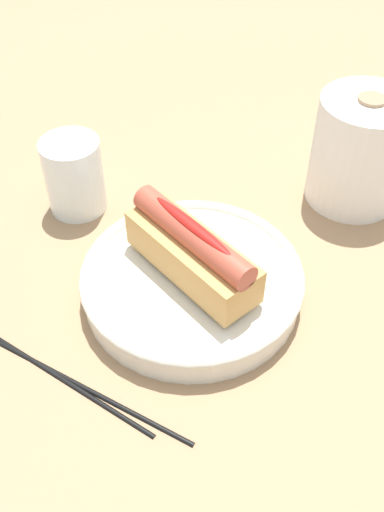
# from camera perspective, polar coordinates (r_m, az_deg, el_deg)

# --- Properties ---
(ground_plane) EXTENTS (2.40, 2.40, 0.00)m
(ground_plane) POSITION_cam_1_polar(r_m,az_deg,el_deg) (0.63, -0.01, -1.67)
(ground_plane) COLOR #9E7A56
(serving_bowl) EXTENTS (0.23, 0.23, 0.04)m
(serving_bowl) POSITION_cam_1_polar(r_m,az_deg,el_deg) (0.60, -0.00, -2.44)
(serving_bowl) COLOR silver
(serving_bowl) RESTS_ON ground_plane
(hotdog_front) EXTENTS (0.15, 0.06, 0.06)m
(hotdog_front) POSITION_cam_1_polar(r_m,az_deg,el_deg) (0.57, -0.00, 0.56)
(hotdog_front) COLOR tan
(hotdog_front) RESTS_ON serving_bowl
(water_glass) EXTENTS (0.07, 0.07, 0.09)m
(water_glass) POSITION_cam_1_polar(r_m,az_deg,el_deg) (0.70, -11.23, 7.28)
(water_glass) COLOR white
(water_glass) RESTS_ON ground_plane
(paper_towel_roll) EXTENTS (0.11, 0.11, 0.13)m
(paper_towel_roll) POSITION_cam_1_polar(r_m,az_deg,el_deg) (0.72, 15.86, 9.70)
(paper_towel_roll) COLOR white
(paper_towel_roll) RESTS_ON ground_plane
(chopstick_near) EXTENTS (0.21, 0.07, 0.01)m
(chopstick_near) POSITION_cam_1_polar(r_m,az_deg,el_deg) (0.55, -10.10, -12.41)
(chopstick_near) COLOR black
(chopstick_near) RESTS_ON ground_plane
(chopstick_far) EXTENTS (0.21, 0.06, 0.01)m
(chopstick_far) POSITION_cam_1_polar(r_m,az_deg,el_deg) (0.56, -12.89, -11.10)
(chopstick_far) COLOR black
(chopstick_far) RESTS_ON ground_plane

